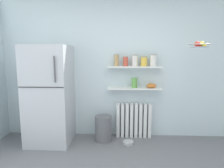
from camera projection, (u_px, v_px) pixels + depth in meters
The scene contains 15 objects.
back_wall at pixel (121, 67), 3.81m from camera, with size 7.04×0.10×2.60m, color silver.
refrigerator at pixel (49, 95), 3.53m from camera, with size 0.73×0.75×1.69m.
radiator at pixel (134, 120), 3.82m from camera, with size 0.64×0.12×0.64m.
wall_shelf_lower at pixel (134, 88), 3.70m from camera, with size 0.95×0.22×0.03m, color white.
wall_shelf_upper at pixel (135, 67), 3.64m from camera, with size 0.95×0.22×0.03m, color white.
storage_jar_0 at pixel (116, 60), 3.64m from camera, with size 0.08×0.08×0.22m.
storage_jar_1 at pixel (126, 61), 3.63m from camera, with size 0.09×0.09×0.18m.
storage_jar_2 at pixel (135, 60), 3.62m from camera, with size 0.10×0.10×0.21m.
storage_jar_3 at pixel (144, 61), 3.62m from camera, with size 0.11×0.11×0.18m.
storage_jar_4 at pixel (153, 60), 3.61m from camera, with size 0.12×0.12×0.21m.
vase at pixel (134, 83), 3.68m from camera, with size 0.10×0.10×0.18m, color #66A84C.
shelf_bowl at pixel (151, 86), 3.68m from camera, with size 0.18×0.18×0.08m, color orange.
trash_bin at pixel (103, 128), 3.65m from camera, with size 0.30×0.30×0.45m, color slate.
pet_food_bowl at pixel (128, 143), 3.54m from camera, with size 0.19×0.19×0.05m, color #B7B7BC.
hanging_fruit_basket at pixel (200, 45), 3.12m from camera, with size 0.33×0.33×0.09m.
Camera 1 is at (0.00, -1.77, 1.56)m, focal length 32.79 mm.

